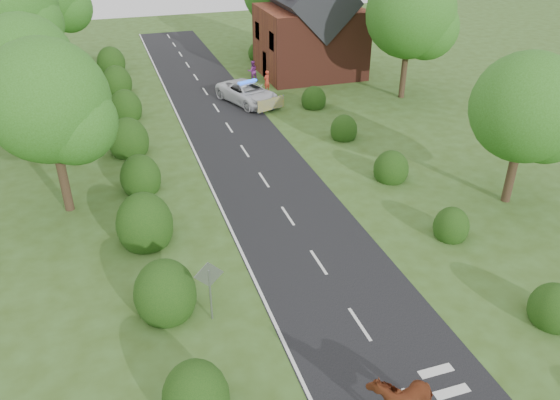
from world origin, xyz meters
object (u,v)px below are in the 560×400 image
object	(u,v)px
road_sign	(209,282)
cow	(401,400)
pedestrian_red	(267,81)
police_van	(248,93)
pedestrian_purple	(253,71)

from	to	relation	value
road_sign	cow	size ratio (longest dim) A/B	1.12
road_sign	pedestrian_red	size ratio (longest dim) A/B	1.52
road_sign	cow	xyz separation A→B (m)	(4.34, -6.04, -0.85)
road_sign	police_van	bearing A→B (deg)	71.44
road_sign	police_van	size ratio (longest dim) A/B	0.41
road_sign	pedestrian_red	distance (m)	26.36
road_sign	pedestrian_red	bearing A→B (deg)	68.56
pedestrian_red	pedestrian_purple	bearing A→B (deg)	-116.74
cow	pedestrian_red	distance (m)	31.03
pedestrian_purple	cow	bearing A→B (deg)	80.90
road_sign	pedestrian_purple	xyz separation A→B (m)	(9.32, 27.49, -0.81)
road_sign	police_van	distance (m)	23.60
pedestrian_red	road_sign	bearing A→B (deg)	35.76
road_sign	pedestrian_purple	size ratio (longest dim) A/B	1.49
cow	police_van	world-z (taller)	police_van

